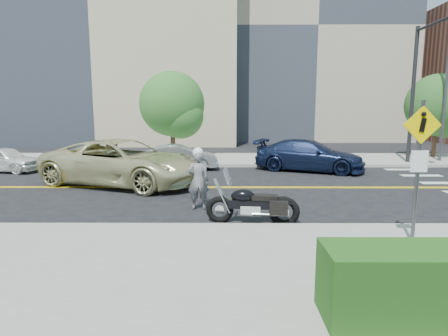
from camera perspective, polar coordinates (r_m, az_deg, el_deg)
ground_plane at (r=14.33m, az=-0.48°, el=-2.98°), size 120.00×120.00×0.00m
sidewalk_near at (r=7.14m, az=-1.31°, el=-14.97°), size 60.00×5.00×0.15m
sidewalk_far at (r=21.71m, az=-0.22°, el=1.33°), size 60.00×5.00×0.15m
building_left at (r=38.63m, az=-16.35°, el=22.93°), size 22.00×14.00×25.00m
building_mid at (r=41.37m, az=11.78°, el=18.60°), size 18.00×14.00×20.00m
lamp_post at (r=23.70m, az=30.75°, el=10.61°), size 0.16×0.16×8.00m
traffic_light at (r=21.53m, az=28.10°, el=12.49°), size 0.28×4.50×7.00m
pedestrian_sign at (r=8.75m, az=27.58°, el=1.32°), size 0.78×0.08×3.00m
motorcyclist at (r=11.10m, az=-3.94°, el=-1.64°), size 0.66×0.45×1.86m
motorcycle at (r=9.81m, az=4.41°, el=-4.32°), size 2.43×0.99×1.44m
suv at (r=15.21m, az=-15.13°, el=0.84°), size 7.09×5.09×1.79m
parked_car_white at (r=20.63m, az=-30.45°, el=1.15°), size 3.73×2.07×1.20m
parked_car_silver at (r=18.51m, az=-6.83°, el=1.63°), size 3.87×1.68×1.24m
parked_car_blue at (r=18.52m, az=12.83°, el=1.88°), size 5.58×3.88×1.50m
tree_far_a at (r=22.16m, az=-7.92°, el=9.62°), size 3.75×3.75×5.13m
tree_far_b at (r=25.55m, az=29.77°, el=8.32°), size 3.62×3.62×5.01m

